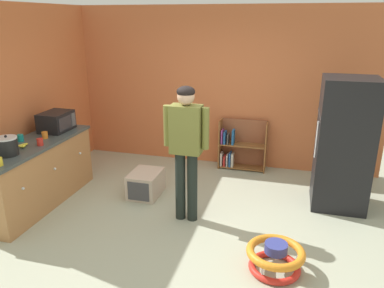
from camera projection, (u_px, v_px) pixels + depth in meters
name	position (u px, v px, depth m)	size (l,w,h in m)	color
ground_plane	(188.00, 228.00, 4.68)	(12.00, 12.00, 0.00)	#A6AB93
back_wall	(225.00, 88.00, 6.37)	(5.20, 0.06, 2.70)	#CB6A3E
left_side_wall	(35.00, 97.00, 5.64)	(0.06, 2.99, 2.70)	#CF6B3B
kitchen_counter	(36.00, 174.00, 5.15)	(0.65, 1.94, 0.90)	#AE7847
refrigerator	(344.00, 144.00, 4.99)	(0.73, 0.68, 1.78)	black
bookshelf	(239.00, 148.00, 6.44)	(0.80, 0.28, 0.85)	brown
standing_person	(186.00, 142.00, 4.56)	(0.57, 0.22, 1.74)	black
baby_walker	(275.00, 257.00, 3.84)	(0.60, 0.60, 0.32)	red
pet_carrier	(146.00, 184.00, 5.48)	(0.42, 0.55, 0.36)	beige
microwave	(56.00, 121.00, 5.52)	(0.37, 0.48, 0.28)	black
crock_pot	(7.00, 146.00, 4.53)	(0.25, 0.25, 0.26)	black
banana_bunch	(24.00, 145.00, 4.84)	(0.12, 0.16, 0.04)	yellow
orange_cup	(45.00, 135.00, 5.18)	(0.08, 0.08, 0.10)	orange
teal_cup	(20.00, 138.00, 5.06)	(0.08, 0.08, 0.10)	teal
red_cup	(40.00, 142.00, 4.90)	(0.08, 0.08, 0.10)	red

